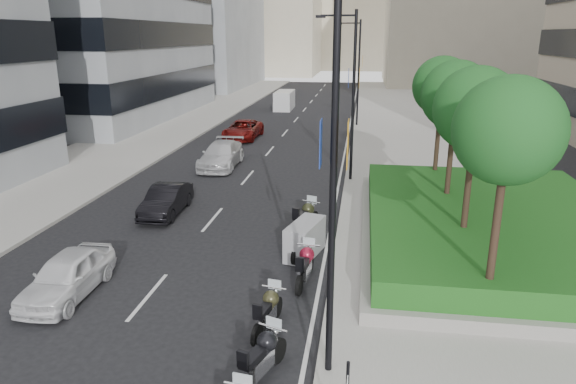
% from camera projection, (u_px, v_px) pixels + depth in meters
% --- Properties ---
extents(ground, '(160.00, 160.00, 0.00)m').
position_uv_depth(ground, '(140.00, 384.00, 11.91)').
color(ground, black).
rests_on(ground, ground).
extents(sidewalk_right, '(10.00, 100.00, 0.15)m').
position_uv_depth(sidewalk_right, '(417.00, 140.00, 39.00)').
color(sidewalk_right, '#9E9B93').
rests_on(sidewalk_right, ground).
extents(sidewalk_left, '(8.00, 100.00, 0.15)m').
position_uv_depth(sidewalk_left, '(155.00, 133.00, 41.93)').
color(sidewalk_left, '#9E9B93').
rests_on(sidewalk_left, ground).
extents(lane_edge, '(0.12, 100.00, 0.01)m').
position_uv_depth(lane_edge, '(347.00, 139.00, 39.76)').
color(lane_edge, silver).
rests_on(lane_edge, ground).
extents(lane_centre, '(0.12, 100.00, 0.01)m').
position_uv_depth(lane_centre, '(281.00, 137.00, 40.49)').
color(lane_centre, silver).
rests_on(lane_centre, ground).
extents(planter, '(10.00, 14.00, 0.40)m').
position_uv_depth(planter, '(492.00, 235.00, 19.86)').
color(planter, gray).
rests_on(planter, sidewalk_right).
extents(hedge, '(9.40, 13.40, 0.80)m').
position_uv_depth(hedge, '(494.00, 220.00, 19.69)').
color(hedge, '#1E5016').
rests_on(hedge, planter).
extents(tree_0, '(2.80, 2.80, 6.30)m').
position_uv_depth(tree_0, '(508.00, 132.00, 12.91)').
color(tree_0, '#332319').
rests_on(tree_0, planter).
extents(tree_1, '(2.80, 2.80, 6.30)m').
position_uv_depth(tree_1, '(476.00, 110.00, 16.69)').
color(tree_1, '#332319').
rests_on(tree_1, planter).
extents(tree_2, '(2.80, 2.80, 6.30)m').
position_uv_depth(tree_2, '(456.00, 96.00, 20.48)').
color(tree_2, '#332319').
rests_on(tree_2, planter).
extents(tree_3, '(2.80, 2.80, 6.30)m').
position_uv_depth(tree_3, '(442.00, 86.00, 24.26)').
color(tree_3, '#332319').
rests_on(tree_3, planter).
extents(lamp_post_0, '(2.34, 0.45, 9.00)m').
position_uv_depth(lamp_post_0, '(326.00, 169.00, 10.79)').
color(lamp_post_0, black).
rests_on(lamp_post_0, ground).
extents(lamp_post_1, '(2.34, 0.45, 9.00)m').
position_uv_depth(lamp_post_1, '(351.00, 89.00, 26.86)').
color(lamp_post_1, black).
rests_on(lamp_post_1, ground).
extents(lamp_post_2, '(2.34, 0.45, 9.00)m').
position_uv_depth(lamp_post_2, '(357.00, 68.00, 43.89)').
color(lamp_post_2, black).
rests_on(lamp_post_2, ground).
extents(motorcycle_2, '(1.00, 2.18, 1.13)m').
position_uv_depth(motorcycle_2, '(262.00, 357.00, 11.89)').
color(motorcycle_2, black).
rests_on(motorcycle_2, ground).
extents(motorcycle_3, '(0.71, 2.11, 1.06)m').
position_uv_depth(motorcycle_3, '(268.00, 311.00, 13.95)').
color(motorcycle_3, black).
rests_on(motorcycle_3, ground).
extents(motorcycle_4, '(0.77, 2.30, 1.14)m').
position_uv_depth(motorcycle_4, '(305.00, 265.00, 16.60)').
color(motorcycle_4, black).
rests_on(motorcycle_4, ground).
extents(motorcycle_5, '(1.37, 2.26, 1.28)m').
position_uv_depth(motorcycle_5, '(305.00, 239.00, 18.65)').
color(motorcycle_5, black).
rests_on(motorcycle_5, ground).
extents(motorcycle_6, '(1.06, 2.30, 1.20)m').
position_uv_depth(motorcycle_6, '(305.00, 218.00, 20.84)').
color(motorcycle_6, black).
rests_on(motorcycle_6, ground).
extents(car_a, '(1.64, 3.98, 1.35)m').
position_uv_depth(car_a, '(67.00, 275.00, 15.78)').
color(car_a, white).
rests_on(car_a, ground).
extents(car_b, '(1.51, 3.99, 1.30)m').
position_uv_depth(car_b, '(166.00, 200.00, 23.03)').
color(car_b, black).
rests_on(car_b, ground).
extents(car_c, '(2.20, 5.18, 1.49)m').
position_uv_depth(car_c, '(221.00, 155.00, 31.29)').
color(car_c, silver).
rests_on(car_c, ground).
extents(car_d, '(2.51, 5.20, 1.43)m').
position_uv_depth(car_d, '(243.00, 130.00, 39.77)').
color(car_d, maroon).
rests_on(car_d, ground).
extents(delivery_van, '(1.82, 4.65, 1.95)m').
position_uv_depth(delivery_van, '(284.00, 101.00, 55.38)').
color(delivery_van, white).
rests_on(delivery_van, ground).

